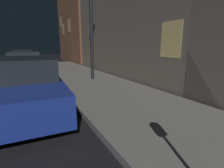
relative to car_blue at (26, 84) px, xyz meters
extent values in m
cube|color=navy|center=(0.00, -0.02, -0.14)|extent=(1.97, 4.64, 0.64)
cube|color=#1E2328|center=(0.00, 0.06, 0.44)|extent=(1.64, 2.28, 0.56)
cylinder|color=black|center=(-0.80, 1.43, -0.38)|extent=(0.25, 0.67, 0.66)
cylinder|color=black|center=(0.95, 1.34, -0.38)|extent=(0.25, 0.67, 0.66)
cylinder|color=black|center=(0.80, -1.48, -0.38)|extent=(0.25, 0.67, 0.66)
cube|color=#B7B7BF|center=(0.00, 6.49, -0.14)|extent=(1.89, 4.45, 0.64)
cube|color=#1E2328|center=(0.00, 6.52, 0.44)|extent=(1.65, 2.42, 0.56)
cylinder|color=black|center=(-0.95, 7.85, -0.38)|extent=(0.23, 0.66, 0.66)
cylinder|color=black|center=(0.92, 7.87, -0.38)|extent=(0.23, 0.66, 0.66)
cylinder|color=black|center=(-0.92, 5.10, -0.38)|extent=(0.23, 0.66, 0.66)
cylinder|color=black|center=(0.95, 5.12, -0.38)|extent=(0.23, 0.66, 0.66)
cube|color=gold|center=(0.00, 12.20, -0.14)|extent=(1.88, 4.34, 0.64)
cube|color=#1E2328|center=(-0.01, 11.97, 0.44)|extent=(1.59, 2.27, 0.56)
cylinder|color=black|center=(-0.81, 13.56, -0.38)|extent=(0.25, 0.67, 0.66)
cylinder|color=black|center=(0.92, 13.48, -0.38)|extent=(0.25, 0.67, 0.66)
cylinder|color=black|center=(-0.92, 10.91, -0.38)|extent=(0.25, 0.67, 0.66)
cylinder|color=black|center=(0.80, 10.84, -0.38)|extent=(0.25, 0.67, 0.66)
cylinder|color=black|center=(2.95, 2.58, 2.18)|extent=(0.16, 0.16, 5.48)
cube|color=#F2D17F|center=(4.47, -0.89, 1.24)|extent=(0.06, 0.90, 1.20)
cube|color=#F2D17F|center=(4.47, 12.85, 3.09)|extent=(0.06, 0.90, 1.20)
cube|color=#F2D17F|center=(4.47, 16.82, 3.91)|extent=(0.06, 0.90, 1.20)
cube|color=#F2D17F|center=(4.47, 15.72, 2.99)|extent=(0.06, 0.90, 1.20)
camera|label=1|loc=(0.02, -5.11, 1.03)|focal=26.80mm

